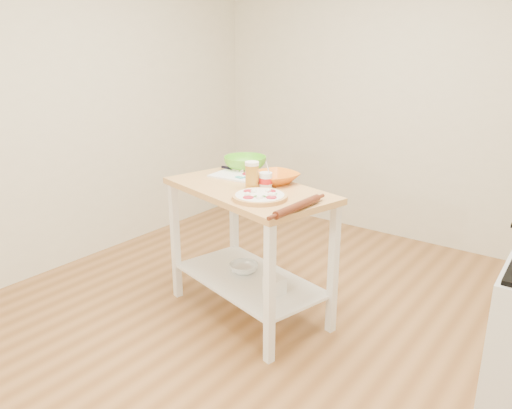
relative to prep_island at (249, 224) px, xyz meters
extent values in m
cube|color=#966437|center=(0.27, -0.24, -0.66)|extent=(4.00, 4.50, 0.02)
cube|color=beige|center=(0.27, 2.02, 0.70)|extent=(4.00, 0.02, 2.70)
cube|color=beige|center=(-1.74, -0.24, 0.70)|extent=(0.02, 4.50, 2.70)
cube|color=tan|center=(0.00, 0.00, 0.23)|extent=(1.24, 0.87, 0.04)
cube|color=white|center=(0.00, 0.00, -0.40)|extent=(1.15, 0.79, 0.02)
cube|color=white|center=(-0.57, -0.13, -0.22)|extent=(0.06, 0.06, 0.86)
cube|color=white|center=(-0.44, 0.38, -0.22)|extent=(0.06, 0.06, 0.86)
cube|color=white|center=(0.44, -0.38, -0.22)|extent=(0.06, 0.06, 0.86)
cube|color=white|center=(0.57, 0.13, -0.22)|extent=(0.06, 0.06, 0.86)
cylinder|color=tan|center=(0.21, -0.16, 0.26)|extent=(0.33, 0.33, 0.02)
cylinder|color=tan|center=(0.21, -0.16, 0.27)|extent=(0.33, 0.33, 0.01)
cylinder|color=white|center=(0.21, -0.16, 0.27)|extent=(0.29, 0.29, 0.01)
cylinder|color=#A41324|center=(0.30, -0.17, 0.28)|extent=(0.06, 0.06, 0.01)
cylinder|color=#A41324|center=(0.22, -0.07, 0.28)|extent=(0.06, 0.06, 0.01)
cylinder|color=#A41324|center=(0.11, -0.15, 0.28)|extent=(0.06, 0.06, 0.01)
cylinder|color=#A41324|center=(0.19, -0.25, 0.28)|extent=(0.06, 0.06, 0.01)
sphere|color=white|center=(0.29, -0.14, 0.28)|extent=(0.04, 0.04, 0.04)
sphere|color=white|center=(0.21, -0.08, 0.28)|extent=(0.04, 0.04, 0.04)
sphere|color=white|center=(0.15, -0.14, 0.28)|extent=(0.04, 0.04, 0.04)
sphere|color=white|center=(0.16, -0.22, 0.28)|extent=(0.04, 0.04, 0.04)
sphere|color=white|center=(0.25, -0.23, 0.28)|extent=(0.04, 0.04, 0.04)
sphere|color=white|center=(0.27, -0.14, 0.28)|extent=(0.04, 0.04, 0.04)
plane|color=#2B661C|center=(0.26, -0.18, 0.28)|extent=(0.04, 0.04, 0.00)
plane|color=#2B661C|center=(0.28, -0.11, 0.28)|extent=(0.04, 0.04, 0.00)
plane|color=#2B661C|center=(0.19, -0.07, 0.28)|extent=(0.03, 0.03, 0.00)
plane|color=#2B661C|center=(0.14, -0.13, 0.28)|extent=(0.04, 0.04, 0.00)
plane|color=#2B661C|center=(0.15, -0.20, 0.28)|extent=(0.04, 0.04, 0.00)
plane|color=#2B661C|center=(0.21, -0.21, 0.28)|extent=(0.03, 0.03, 0.00)
cube|color=white|center=(-0.20, 0.20, 0.26)|extent=(0.42, 0.33, 0.01)
cube|color=#F4EACC|center=(-0.33, 0.26, 0.28)|extent=(0.03, 0.03, 0.02)
cube|color=#F4EACC|center=(-0.29, 0.26, 0.28)|extent=(0.03, 0.03, 0.02)
cube|color=#F4EACC|center=(-0.26, 0.26, 0.28)|extent=(0.03, 0.03, 0.02)
cube|color=#F4EACC|center=(-0.33, 0.29, 0.28)|extent=(0.03, 0.03, 0.02)
cube|color=#F4EACC|center=(-0.29, 0.30, 0.28)|extent=(0.03, 0.03, 0.02)
cube|color=#F4EACC|center=(-0.26, 0.30, 0.28)|extent=(0.03, 0.03, 0.02)
cylinder|color=#A41324|center=(-0.18, 0.22, 0.27)|extent=(0.07, 0.07, 0.01)
cylinder|color=#A41324|center=(-0.17, 0.22, 0.28)|extent=(0.07, 0.07, 0.01)
cylinder|color=#A41324|center=(-0.15, 0.22, 0.28)|extent=(0.07, 0.07, 0.01)
cube|color=teal|center=(-0.16, 0.11, 0.27)|extent=(0.06, 0.04, 0.01)
cylinder|color=teal|center=(-0.09, 0.13, 0.27)|extent=(0.10, 0.03, 0.01)
cube|color=silver|center=(-0.27, 0.30, 0.27)|extent=(0.18, 0.05, 0.00)
cube|color=black|center=(-0.40, 0.27, 0.27)|extent=(0.10, 0.03, 0.01)
imported|color=orange|center=(0.08, 0.18, 0.29)|extent=(0.35, 0.35, 0.07)
imported|color=#5BBD23|center=(-0.31, 0.36, 0.30)|extent=(0.32, 0.32, 0.10)
cylinder|color=#B57C25|center=(0.04, -0.02, 0.33)|extent=(0.08, 0.08, 0.15)
cylinder|color=white|center=(0.04, -0.02, 0.42)|extent=(0.09, 0.09, 0.02)
cylinder|color=white|center=(0.10, 0.05, 0.30)|extent=(0.08, 0.08, 0.10)
cylinder|color=red|center=(0.10, 0.05, 0.30)|extent=(0.09, 0.09, 0.04)
cylinder|color=silver|center=(0.12, 0.05, 0.38)|extent=(0.01, 0.05, 0.10)
cylinder|color=#612916|center=(0.50, -0.22, 0.28)|extent=(0.06, 0.40, 0.05)
imported|color=silver|center=(-0.08, 0.05, -0.35)|extent=(0.24, 0.24, 0.06)
cube|color=white|center=(0.27, -0.08, -0.33)|extent=(0.13, 0.13, 0.11)
camera|label=1|loc=(1.87, -2.43, 1.13)|focal=35.00mm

